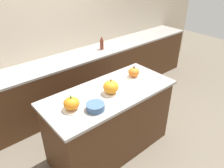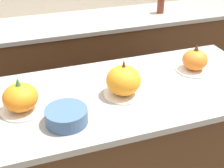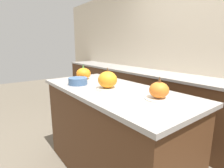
% 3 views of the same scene
% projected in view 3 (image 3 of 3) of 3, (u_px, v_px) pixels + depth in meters
% --- Properties ---
extents(wall_back, '(8.00, 0.06, 2.50)m').
position_uv_depth(wall_back, '(197.00, 53.00, 2.56)').
color(wall_back, beige).
rests_on(wall_back, ground_plane).
extents(kitchen_island, '(1.68, 0.76, 0.96)m').
position_uv_depth(kitchen_island, '(112.00, 133.00, 1.79)').
color(kitchen_island, '#4C2D19').
rests_on(kitchen_island, ground_plane).
extents(back_counter, '(6.00, 0.60, 0.94)m').
position_uv_depth(back_counter, '(180.00, 108.00, 2.53)').
color(back_counter, '#4C2D19').
rests_on(back_counter, ground_plane).
extents(pumpkin_cake_left, '(0.22, 0.22, 0.19)m').
position_uv_depth(pumpkin_cake_left, '(84.00, 74.00, 2.09)').
color(pumpkin_cake_left, silver).
rests_on(pumpkin_cake_left, kitchen_island).
extents(pumpkin_cake_center, '(0.21, 0.21, 0.21)m').
position_uv_depth(pumpkin_cake_center, '(108.00, 80.00, 1.66)').
color(pumpkin_cake_center, silver).
rests_on(pumpkin_cake_center, kitchen_island).
extents(pumpkin_cake_right, '(0.22, 0.22, 0.18)m').
position_uv_depth(pumpkin_cake_right, '(159.00, 91.00, 1.34)').
color(pumpkin_cake_right, silver).
rests_on(pumpkin_cake_right, kitchen_island).
extents(mixing_bowl, '(0.20, 0.20, 0.07)m').
position_uv_depth(mixing_bowl, '(78.00, 81.00, 1.85)').
color(mixing_bowl, '#3D5B84').
rests_on(mixing_bowl, kitchen_island).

